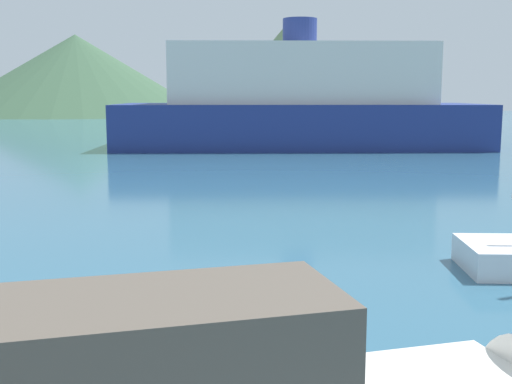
% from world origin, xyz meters
% --- Properties ---
extents(ferry_distant, '(22.96, 10.23, 7.87)m').
position_xyz_m(ferry_distant, '(4.81, 40.12, 2.77)').
color(ferry_distant, navy).
rests_on(ferry_distant, ground_plane).
extents(hill_west, '(42.43, 42.43, 12.63)m').
position_xyz_m(hill_west, '(-19.86, 107.15, 6.32)').
color(hill_west, '#38563D').
rests_on(hill_west, ground_plane).
extents(hill_central, '(28.07, 28.07, 16.49)m').
position_xyz_m(hill_central, '(16.19, 113.00, 8.24)').
color(hill_central, '#4C6647').
rests_on(hill_central, ground_plane).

